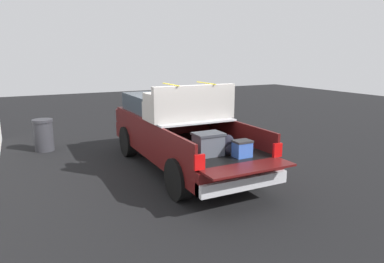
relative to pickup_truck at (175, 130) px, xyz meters
The scene contains 3 objects.
ground_plane 1.02m from the pickup_truck, behind, with size 40.00×40.00×0.00m, color black.
pickup_truck is the anchor object (origin of this frame).
trash_can 4.36m from the pickup_truck, 44.21° to the left, with size 0.60×0.60×0.98m.
Camera 1 is at (-7.75, 3.64, 2.87)m, focal length 32.27 mm.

